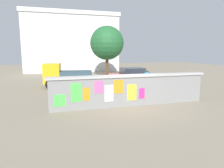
% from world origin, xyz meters
% --- Properties ---
extents(ground, '(60.00, 60.00, 0.00)m').
position_xyz_m(ground, '(0.00, 8.00, 0.00)').
color(ground, gray).
extents(poster_wall, '(8.27, 0.42, 1.60)m').
position_xyz_m(poster_wall, '(-0.01, -0.00, 0.82)').
color(poster_wall, gray).
rests_on(poster_wall, ground).
extents(auto_rickshaw_truck, '(3.76, 1.94, 1.85)m').
position_xyz_m(auto_rickshaw_truck, '(-2.91, 6.51, 0.90)').
color(auto_rickshaw_truck, black).
rests_on(auto_rickshaw_truck, ground).
extents(car_parked, '(3.83, 1.77, 1.40)m').
position_xyz_m(car_parked, '(2.47, 6.34, 0.73)').
color(car_parked, black).
rests_on(car_parked, ground).
extents(motorcycle, '(1.90, 0.56, 0.87)m').
position_xyz_m(motorcycle, '(-1.54, 2.44, 0.46)').
color(motorcycle, black).
rests_on(motorcycle, ground).
extents(bicycle_near, '(1.71, 0.44, 0.95)m').
position_xyz_m(bicycle_near, '(1.30, 1.41, 0.36)').
color(bicycle_near, black).
rests_on(bicycle_near, ground).
extents(person_walking, '(0.37, 0.37, 1.62)m').
position_xyz_m(person_walking, '(2.31, 2.97, 0.99)').
color(person_walking, '#D83F72').
rests_on(person_walking, ground).
extents(tree_roadside, '(3.57, 3.57, 5.45)m').
position_xyz_m(tree_roadside, '(1.74, 11.52, 3.65)').
color(tree_roadside, brown).
rests_on(tree_roadside, ground).
extents(building_background, '(12.97, 5.04, 8.07)m').
position_xyz_m(building_background, '(-1.24, 19.95, 4.06)').
color(building_background, silver).
rests_on(building_background, ground).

